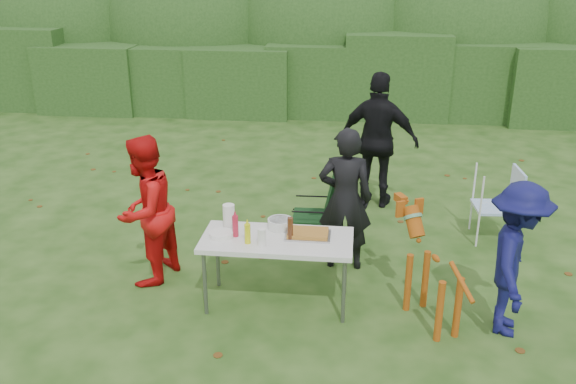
# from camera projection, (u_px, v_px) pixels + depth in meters

# --- Properties ---
(ground) EXTENTS (80.00, 80.00, 0.00)m
(ground) POSITION_uv_depth(u_px,v_px,m) (263.00, 302.00, 6.30)
(ground) COLOR #1E4211
(hedge_row) EXTENTS (22.00, 1.40, 1.70)m
(hedge_row) POSITION_uv_depth(u_px,v_px,m) (318.00, 76.00, 13.39)
(hedge_row) COLOR #23471C
(hedge_row) RESTS_ON ground
(shrub_backdrop) EXTENTS (20.00, 2.60, 3.20)m
(shrub_backdrop) POSITION_uv_depth(u_px,v_px,m) (323.00, 33.00, 14.59)
(shrub_backdrop) COLOR #3D6628
(shrub_backdrop) RESTS_ON ground
(folding_table) EXTENTS (1.50, 0.70, 0.74)m
(folding_table) POSITION_uv_depth(u_px,v_px,m) (277.00, 243.00, 6.04)
(folding_table) COLOR silver
(folding_table) RESTS_ON ground
(person_cook) EXTENTS (0.60, 0.40, 1.64)m
(person_cook) POSITION_uv_depth(u_px,v_px,m) (345.00, 199.00, 6.76)
(person_cook) COLOR black
(person_cook) RESTS_ON ground
(person_red_jacket) EXTENTS (0.82, 0.94, 1.64)m
(person_red_jacket) POSITION_uv_depth(u_px,v_px,m) (145.00, 211.00, 6.46)
(person_red_jacket) COLOR red
(person_red_jacket) RESTS_ON ground
(person_black_puffy) EXTENTS (1.20, 0.73, 1.90)m
(person_black_puffy) POSITION_uv_depth(u_px,v_px,m) (378.00, 141.00, 8.42)
(person_black_puffy) COLOR black
(person_black_puffy) RESTS_ON ground
(child) EXTENTS (0.75, 1.06, 1.50)m
(child) POSITION_uv_depth(u_px,v_px,m) (516.00, 260.00, 5.58)
(child) COLOR #10114A
(child) RESTS_ON ground
(dog) EXTENTS (0.90, 1.21, 1.07)m
(dog) POSITION_uv_depth(u_px,v_px,m) (434.00, 274.00, 5.77)
(dog) COLOR #9E4810
(dog) RESTS_ON ground
(camping_chair) EXTENTS (0.57, 0.57, 0.89)m
(camping_chair) POSITION_uv_depth(u_px,v_px,m) (313.00, 213.00, 7.36)
(camping_chair) COLOR black
(camping_chair) RESTS_ON ground
(lawn_chair) EXTENTS (0.59, 0.59, 0.94)m
(lawn_chair) POSITION_uv_depth(u_px,v_px,m) (496.00, 204.00, 7.55)
(lawn_chair) COLOR #5694E3
(lawn_chair) RESTS_ON ground
(food_tray) EXTENTS (0.45, 0.30, 0.02)m
(food_tray) POSITION_uv_depth(u_px,v_px,m) (308.00, 235.00, 6.06)
(food_tray) COLOR #B7B7BA
(food_tray) RESTS_ON folding_table
(focaccia_bread) EXTENTS (0.40, 0.26, 0.04)m
(focaccia_bread) POSITION_uv_depth(u_px,v_px,m) (308.00, 233.00, 6.05)
(focaccia_bread) COLOR #AC732B
(focaccia_bread) RESTS_ON food_tray
(mustard_bottle) EXTENTS (0.06, 0.06, 0.20)m
(mustard_bottle) POSITION_uv_depth(u_px,v_px,m) (248.00, 234.00, 5.88)
(mustard_bottle) COLOR #D1D512
(mustard_bottle) RESTS_ON folding_table
(ketchup_bottle) EXTENTS (0.06, 0.06, 0.22)m
(ketchup_bottle) POSITION_uv_depth(u_px,v_px,m) (235.00, 226.00, 6.02)
(ketchup_bottle) COLOR #B51D35
(ketchup_bottle) RESTS_ON folding_table
(beer_bottle) EXTENTS (0.06, 0.06, 0.24)m
(beer_bottle) POSITION_uv_depth(u_px,v_px,m) (290.00, 229.00, 5.94)
(beer_bottle) COLOR #47230F
(beer_bottle) RESTS_ON folding_table
(paper_towel_roll) EXTENTS (0.12, 0.12, 0.26)m
(paper_towel_roll) POSITION_uv_depth(u_px,v_px,m) (229.00, 217.00, 6.19)
(paper_towel_roll) COLOR white
(paper_towel_roll) RESTS_ON folding_table
(cup_stack) EXTENTS (0.08, 0.08, 0.18)m
(cup_stack) POSITION_uv_depth(u_px,v_px,m) (262.00, 237.00, 5.83)
(cup_stack) COLOR white
(cup_stack) RESTS_ON folding_table
(pasta_bowl) EXTENTS (0.26, 0.26, 0.10)m
(pasta_bowl) POSITION_uv_depth(u_px,v_px,m) (280.00, 224.00, 6.22)
(pasta_bowl) COLOR silver
(pasta_bowl) RESTS_ON folding_table
(plate_stack) EXTENTS (0.24, 0.24, 0.05)m
(plate_stack) POSITION_uv_depth(u_px,v_px,m) (221.00, 234.00, 6.04)
(plate_stack) COLOR white
(plate_stack) RESTS_ON folding_table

